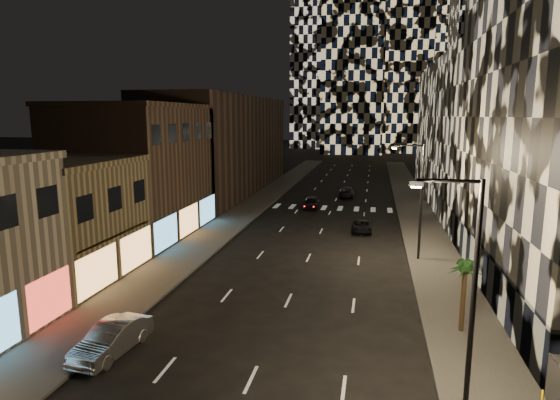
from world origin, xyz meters
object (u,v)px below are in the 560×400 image
at_px(car_dark_oncoming, 347,192).
at_px(car_silver_parked, 112,339).
at_px(streetlight_far, 418,194).
at_px(palm_tree, 465,272).
at_px(streetlight_near, 467,284).
at_px(car_dark_rightlane, 362,227).
at_px(car_dark_midlane, 312,203).

bearing_deg(car_dark_oncoming, car_silver_parked, 80.66).
height_order(streetlight_far, palm_tree, streetlight_far).
bearing_deg(palm_tree, car_dark_oncoming, 101.50).
height_order(streetlight_near, car_dark_oncoming, streetlight_near).
bearing_deg(car_dark_rightlane, streetlight_near, -82.49).
bearing_deg(streetlight_near, palm_tree, 79.71).
height_order(car_dark_midlane, car_dark_rightlane, car_dark_midlane).
height_order(car_dark_oncoming, car_dark_rightlane, car_dark_oncoming).
distance_m(streetlight_far, car_dark_rightlane, 10.60).
bearing_deg(car_silver_parked, car_dark_midlane, 89.69).
bearing_deg(car_dark_oncoming, car_dark_midlane, 69.06).
bearing_deg(car_dark_oncoming, streetlight_near, 99.09).
relative_size(car_dark_midlane, palm_tree, 1.12).
bearing_deg(palm_tree, car_silver_parked, -161.56).
bearing_deg(streetlight_near, car_dark_oncoming, 98.21).
bearing_deg(streetlight_far, car_dark_midlane, 119.43).
distance_m(car_dark_midlane, palm_tree, 34.05).
relative_size(streetlight_far, car_dark_rightlane, 2.24).
bearing_deg(streetlight_far, streetlight_near, -90.00).
bearing_deg(streetlight_near, car_silver_parked, 173.16).
relative_size(car_silver_parked, car_dark_midlane, 1.07).
bearing_deg(car_dark_oncoming, streetlight_far, 104.65).
bearing_deg(car_silver_parked, streetlight_near, -0.05).
relative_size(streetlight_near, car_dark_oncoming, 1.83).
xyz_separation_m(streetlight_near, streetlight_far, (0.00, 20.00, 0.00)).
height_order(streetlight_near, car_silver_parked, streetlight_near).
height_order(car_dark_rightlane, palm_tree, palm_tree).
xyz_separation_m(streetlight_far, palm_tree, (1.35, -12.54, -2.02)).
bearing_deg(car_dark_rightlane, car_dark_oncoming, 96.29).
bearing_deg(car_dark_midlane, car_silver_parked, -98.60).
bearing_deg(streetlight_far, palm_tree, -83.83).
distance_m(car_silver_parked, car_dark_midlane, 37.59).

